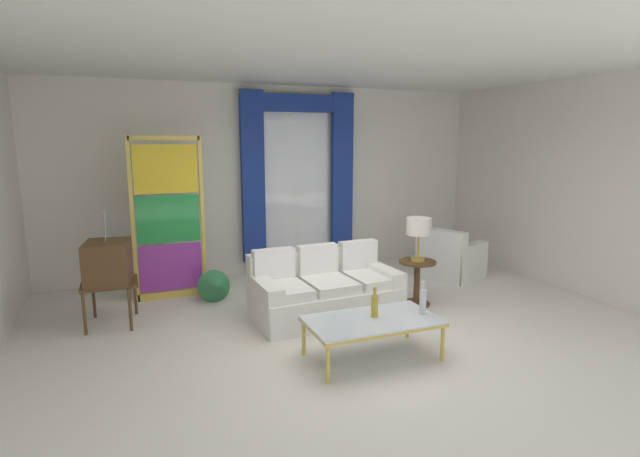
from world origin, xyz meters
TOP-DOWN VIEW (x-y plane):
  - ground_plane at (0.00, 0.00)m, footprint 16.00×16.00m
  - wall_rear at (0.00, 3.06)m, footprint 8.00×0.12m
  - wall_right at (3.66, 0.60)m, footprint 0.12×7.00m
  - ceiling_slab at (0.00, 0.80)m, footprint 8.00×7.60m
  - curtained_window at (0.40, 2.89)m, footprint 2.00×0.17m
  - couch_white_long at (-0.07, 0.66)m, footprint 1.80×1.00m
  - coffee_table at (-0.08, -0.65)m, footprint 1.30×0.72m
  - bottle_blue_decanter at (0.46, -0.71)m, footprint 0.07×0.07m
  - bottle_crystal_tall at (-0.03, -0.60)m, footprint 0.07×0.07m
  - vintage_tv at (-2.51, 1.30)m, footprint 0.62×0.65m
  - armchair_white at (2.40, 1.49)m, footprint 1.06×1.04m
  - stained_glass_divider at (-1.75, 2.05)m, footprint 0.95×0.05m
  - peacock_figurine at (-1.24, 1.60)m, footprint 0.44×0.60m
  - round_side_table at (1.21, 0.56)m, footprint 0.48×0.48m
  - table_lamp_brass at (1.21, 0.56)m, footprint 0.32×0.32m

SIDE VIEW (x-z plane):
  - ground_plane at x=0.00m, z-range 0.00..0.00m
  - peacock_figurine at x=-1.24m, z-range -0.03..0.47m
  - armchair_white at x=2.40m, z-range -0.11..0.69m
  - couch_white_long at x=-0.07m, z-range -0.13..0.73m
  - round_side_table at x=1.21m, z-range 0.06..0.65m
  - coffee_table at x=-0.08m, z-range 0.17..0.58m
  - bottle_crystal_tall at x=-0.03m, z-range 0.38..0.69m
  - bottle_blue_decanter at x=0.46m, z-range 0.38..0.73m
  - vintage_tv at x=-2.51m, z-range 0.06..1.40m
  - table_lamp_brass at x=1.21m, z-range 0.74..1.31m
  - stained_glass_divider at x=-1.75m, z-range -0.04..2.16m
  - wall_rear at x=0.00m, z-range 0.00..3.00m
  - wall_right at x=3.66m, z-range 0.00..3.00m
  - curtained_window at x=0.40m, z-range 0.39..3.09m
  - ceiling_slab at x=0.00m, z-range 3.00..3.04m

